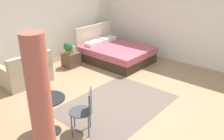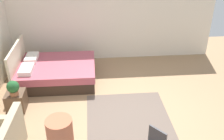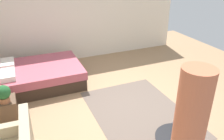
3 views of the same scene
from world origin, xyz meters
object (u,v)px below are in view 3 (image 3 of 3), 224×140
(potted_plant, at_px, (3,93))
(vase, at_px, (3,93))
(nightstand, at_px, (6,109))
(cafe_chair_near_window, at_px, (185,122))
(bed, at_px, (37,75))

(potted_plant, bearing_deg, vase, 8.21)
(nightstand, distance_m, cafe_chair_near_window, 3.45)
(bed, relative_size, cafe_chair_near_window, 2.44)
(bed, height_order, potted_plant, bed)
(vase, bearing_deg, nightstand, -176.43)
(potted_plant, bearing_deg, nightstand, 13.62)
(nightstand, bearing_deg, potted_plant, -166.38)
(cafe_chair_near_window, bearing_deg, potted_plant, 54.68)
(bed, distance_m, cafe_chair_near_window, 3.87)
(nightstand, bearing_deg, cafe_chair_near_window, -126.45)
(bed, height_order, nightstand, bed)
(bed, xyz_separation_m, nightstand, (-1.26, 0.76, -0.05))
(bed, relative_size, vase, 11.50)
(nightstand, xyz_separation_m, potted_plant, (-0.10, -0.02, 0.43))
(bed, height_order, vase, bed)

